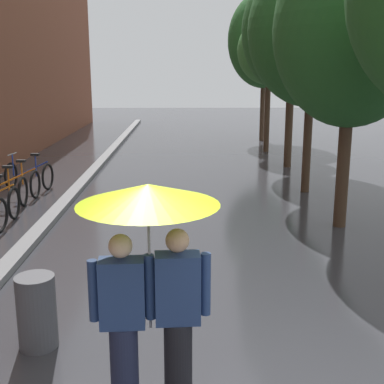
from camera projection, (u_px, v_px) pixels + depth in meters
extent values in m
cube|color=slate|center=(82.00, 183.00, 13.94)|extent=(0.30, 36.00, 0.12)
cylinder|color=#473323|center=(343.00, 166.00, 10.05)|extent=(0.25, 0.25, 2.45)
ellipsoid|color=#235623|center=(353.00, 29.00, 9.45)|extent=(2.96, 2.96, 3.65)
cylinder|color=#473323|center=(307.00, 141.00, 12.96)|extent=(0.21, 0.21, 2.63)
ellipsoid|color=#235623|center=(313.00, 30.00, 12.33)|extent=(3.17, 3.17, 3.72)
cylinder|color=#473323|center=(289.00, 124.00, 16.36)|extent=(0.24, 0.24, 2.80)
ellipsoid|color=#235623|center=(293.00, 30.00, 15.69)|extent=(3.17, 3.17, 3.97)
cylinder|color=#473323|center=(267.00, 115.00, 19.49)|extent=(0.20, 0.20, 2.85)
ellipsoid|color=#387533|center=(269.00, 50.00, 18.94)|extent=(2.39, 2.39, 2.53)
cylinder|color=#473323|center=(262.00, 109.00, 22.69)|extent=(0.20, 0.20, 2.82)
ellipsoid|color=#235623|center=(264.00, 40.00, 22.00)|extent=(3.17, 3.17, 4.10)
torus|color=black|center=(14.00, 203.00, 10.74)|extent=(0.07, 0.70, 0.70)
torus|color=black|center=(23.00, 191.00, 11.77)|extent=(0.08, 0.70, 0.70)
cylinder|color=orange|center=(4.00, 183.00, 11.70)|extent=(0.88, 0.06, 0.43)
cylinder|color=orange|center=(9.00, 180.00, 11.69)|extent=(0.04, 0.04, 0.55)
cube|color=black|center=(8.00, 167.00, 11.62)|extent=(0.22, 0.11, 0.06)
torus|color=black|center=(35.00, 184.00, 12.49)|extent=(0.09, 0.70, 0.70)
cylinder|color=orange|center=(18.00, 176.00, 12.46)|extent=(0.88, 0.08, 0.43)
cylinder|color=orange|center=(22.00, 173.00, 12.44)|extent=(0.04, 0.04, 0.55)
cube|color=black|center=(21.00, 161.00, 12.37)|extent=(0.22, 0.11, 0.06)
torus|color=black|center=(11.00, 176.00, 13.54)|extent=(0.16, 0.70, 0.70)
torus|color=black|center=(48.00, 177.00, 13.42)|extent=(0.16, 0.70, 0.70)
cylinder|color=#233DA8|center=(32.00, 169.00, 13.42)|extent=(0.88, 0.16, 0.43)
cylinder|color=#233DA8|center=(36.00, 166.00, 13.39)|extent=(0.04, 0.04, 0.55)
cube|color=black|center=(35.00, 155.00, 13.32)|extent=(0.23, 0.13, 0.06)
cylinder|color=#233DA8|center=(13.00, 165.00, 13.46)|extent=(0.04, 0.04, 0.58)
cylinder|color=#9E9EA3|center=(12.00, 154.00, 13.40)|extent=(0.09, 0.46, 0.03)
cylinder|color=#1E233D|center=(125.00, 367.00, 4.67)|extent=(0.26, 0.26, 0.84)
cube|color=navy|center=(122.00, 293.00, 4.50)|extent=(0.41, 0.24, 0.63)
sphere|color=beige|center=(120.00, 246.00, 4.40)|extent=(0.21, 0.21, 0.21)
cylinder|color=navy|center=(93.00, 291.00, 4.48)|extent=(0.09, 0.09, 0.57)
cylinder|color=navy|center=(150.00, 289.00, 4.51)|extent=(0.09, 0.09, 0.57)
cylinder|color=black|center=(178.00, 364.00, 4.70)|extent=(0.26, 0.26, 0.86)
cube|color=navy|center=(178.00, 288.00, 4.53)|extent=(0.41, 0.24, 0.64)
sphere|color=tan|center=(177.00, 240.00, 4.42)|extent=(0.21, 0.21, 0.21)
cylinder|color=navy|center=(149.00, 286.00, 4.50)|extent=(0.09, 0.09, 0.58)
cylinder|color=navy|center=(206.00, 284.00, 4.54)|extent=(0.09, 0.09, 0.58)
cylinder|color=#9E9EA3|center=(149.00, 267.00, 4.48)|extent=(0.02, 0.02, 1.17)
cone|color=#BCE019|center=(148.00, 194.00, 4.33)|extent=(1.24, 1.24, 0.18)
cylinder|color=#4C4C51|center=(37.00, 312.00, 5.73)|extent=(0.44, 0.44, 0.85)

